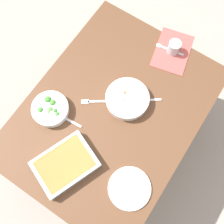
{
  "coord_description": "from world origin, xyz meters",
  "views": [
    {
      "loc": [
        -0.4,
        -0.27,
        2.22
      ],
      "look_at": [
        0.0,
        0.0,
        0.74
      ],
      "focal_mm": 44.98,
      "sensor_mm": 36.0,
      "label": 1
    }
  ],
  "objects_px": {
    "side_plate": "(129,188)",
    "broccoli_bowl": "(50,109)",
    "spoon_by_broccoli": "(64,117)",
    "spoon_spare": "(166,48)",
    "stew_bowl": "(127,99)",
    "drink_cup": "(174,48)",
    "fork_on_table": "(94,102)",
    "spoon_by_stew": "(141,100)",
    "baking_dish": "(65,164)"
  },
  "relations": [
    {
      "from": "side_plate",
      "to": "spoon_by_broccoli",
      "type": "relative_size",
      "value": 1.25
    },
    {
      "from": "broccoli_bowl",
      "to": "spoon_spare",
      "type": "bearing_deg",
      "value": -25.69
    },
    {
      "from": "side_plate",
      "to": "spoon_by_broccoli",
      "type": "bearing_deg",
      "value": 76.68
    },
    {
      "from": "baking_dish",
      "to": "drink_cup",
      "type": "bearing_deg",
      "value": -8.1
    },
    {
      "from": "stew_bowl",
      "to": "fork_on_table",
      "type": "height_order",
      "value": "stew_bowl"
    },
    {
      "from": "broccoli_bowl",
      "to": "drink_cup",
      "type": "bearing_deg",
      "value": -28.26
    },
    {
      "from": "broccoli_bowl",
      "to": "spoon_by_stew",
      "type": "height_order",
      "value": "broccoli_bowl"
    },
    {
      "from": "baking_dish",
      "to": "side_plate",
      "type": "relative_size",
      "value": 1.64
    },
    {
      "from": "stew_bowl",
      "to": "baking_dish",
      "type": "xyz_separation_m",
      "value": [
        -0.48,
        0.07,
        0.0
      ]
    },
    {
      "from": "baking_dish",
      "to": "side_plate",
      "type": "distance_m",
      "value": 0.35
    },
    {
      "from": "broccoli_bowl",
      "to": "spoon_spare",
      "type": "height_order",
      "value": "broccoli_bowl"
    },
    {
      "from": "stew_bowl",
      "to": "drink_cup",
      "type": "height_order",
      "value": "drink_cup"
    },
    {
      "from": "drink_cup",
      "to": "fork_on_table",
      "type": "relative_size",
      "value": 0.55
    },
    {
      "from": "drink_cup",
      "to": "spoon_spare",
      "type": "bearing_deg",
      "value": 99.24
    },
    {
      "from": "spoon_by_broccoli",
      "to": "drink_cup",
      "type": "bearing_deg",
      "value": -23.07
    },
    {
      "from": "baking_dish",
      "to": "spoon_by_broccoli",
      "type": "relative_size",
      "value": 2.05
    },
    {
      "from": "stew_bowl",
      "to": "baking_dish",
      "type": "bearing_deg",
      "value": 171.42
    },
    {
      "from": "spoon_by_broccoli",
      "to": "fork_on_table",
      "type": "relative_size",
      "value": 1.13
    },
    {
      "from": "stew_bowl",
      "to": "drink_cup",
      "type": "xyz_separation_m",
      "value": [
        0.42,
        -0.06,
        0.01
      ]
    },
    {
      "from": "broccoli_bowl",
      "to": "stew_bowl",
      "type": "bearing_deg",
      "value": -48.77
    },
    {
      "from": "baking_dish",
      "to": "spoon_by_broccoli",
      "type": "bearing_deg",
      "value": 39.5
    },
    {
      "from": "broccoli_bowl",
      "to": "fork_on_table",
      "type": "height_order",
      "value": "broccoli_bowl"
    },
    {
      "from": "side_plate",
      "to": "drink_cup",
      "type": "bearing_deg",
      "value": 14.55
    },
    {
      "from": "drink_cup",
      "to": "spoon_by_stew",
      "type": "bearing_deg",
      "value": -178.58
    },
    {
      "from": "baking_dish",
      "to": "fork_on_table",
      "type": "distance_m",
      "value": 0.38
    },
    {
      "from": "stew_bowl",
      "to": "side_plate",
      "type": "xyz_separation_m",
      "value": [
        -0.39,
        -0.27,
        -0.03
      ]
    },
    {
      "from": "spoon_by_broccoli",
      "to": "fork_on_table",
      "type": "bearing_deg",
      "value": -27.7
    },
    {
      "from": "stew_bowl",
      "to": "fork_on_table",
      "type": "xyz_separation_m",
      "value": [
        -0.1,
        0.15,
        -0.03
      ]
    },
    {
      "from": "stew_bowl",
      "to": "side_plate",
      "type": "relative_size",
      "value": 1.11
    },
    {
      "from": "broccoli_bowl",
      "to": "drink_cup",
      "type": "xyz_separation_m",
      "value": [
        0.7,
        -0.37,
        0.01
      ]
    },
    {
      "from": "baking_dish",
      "to": "spoon_spare",
      "type": "height_order",
      "value": "baking_dish"
    },
    {
      "from": "drink_cup",
      "to": "baking_dish",
      "type": "bearing_deg",
      "value": 171.9
    },
    {
      "from": "spoon_by_broccoli",
      "to": "spoon_spare",
      "type": "xyz_separation_m",
      "value": [
        0.68,
        -0.25,
        0.0
      ]
    },
    {
      "from": "side_plate",
      "to": "broccoli_bowl",
      "type": "bearing_deg",
      "value": 78.97
    },
    {
      "from": "broccoli_bowl",
      "to": "spoon_by_broccoli",
      "type": "xyz_separation_m",
      "value": [
        0.01,
        -0.08,
        -0.03
      ]
    },
    {
      "from": "baking_dish",
      "to": "spoon_by_broccoli",
      "type": "xyz_separation_m",
      "value": [
        0.2,
        0.17,
        -0.03
      ]
    },
    {
      "from": "spoon_by_broccoli",
      "to": "spoon_spare",
      "type": "bearing_deg",
      "value": -20.2
    },
    {
      "from": "stew_bowl",
      "to": "spoon_spare",
      "type": "bearing_deg",
      "value": -1.75
    },
    {
      "from": "side_plate",
      "to": "spoon_spare",
      "type": "relative_size",
      "value": 1.25
    },
    {
      "from": "broccoli_bowl",
      "to": "side_plate",
      "type": "xyz_separation_m",
      "value": [
        -0.11,
        -0.58,
        -0.02
      ]
    },
    {
      "from": "drink_cup",
      "to": "side_plate",
      "type": "xyz_separation_m",
      "value": [
        -0.81,
        -0.21,
        -0.03
      ]
    },
    {
      "from": "drink_cup",
      "to": "spoon_by_broccoli",
      "type": "relative_size",
      "value": 0.48
    },
    {
      "from": "drink_cup",
      "to": "spoon_by_stew",
      "type": "xyz_separation_m",
      "value": [
        -0.37,
        -0.01,
        -0.03
      ]
    },
    {
      "from": "spoon_spare",
      "to": "stew_bowl",
      "type": "bearing_deg",
      "value": 178.25
    },
    {
      "from": "side_plate",
      "to": "fork_on_table",
      "type": "bearing_deg",
      "value": 55.17
    },
    {
      "from": "side_plate",
      "to": "stew_bowl",
      "type": "bearing_deg",
      "value": 34.0
    },
    {
      "from": "spoon_spare",
      "to": "baking_dish",
      "type": "bearing_deg",
      "value": 174.55
    },
    {
      "from": "spoon_by_broccoli",
      "to": "stew_bowl",
      "type": "bearing_deg",
      "value": -41.08
    },
    {
      "from": "spoon_by_stew",
      "to": "spoon_spare",
      "type": "xyz_separation_m",
      "value": [
        0.36,
        0.05,
        0.0
      ]
    },
    {
      "from": "spoon_spare",
      "to": "fork_on_table",
      "type": "height_order",
      "value": "spoon_spare"
    }
  ]
}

